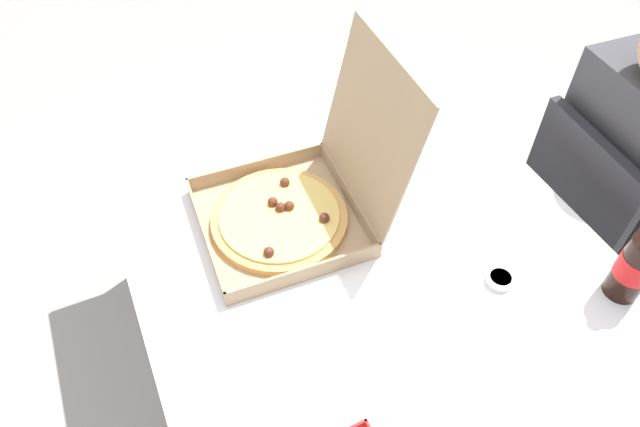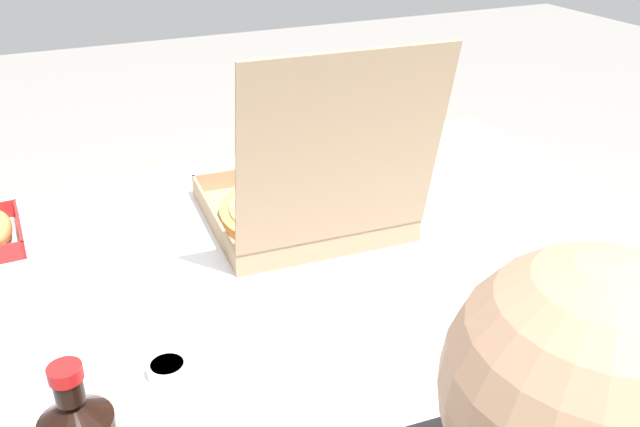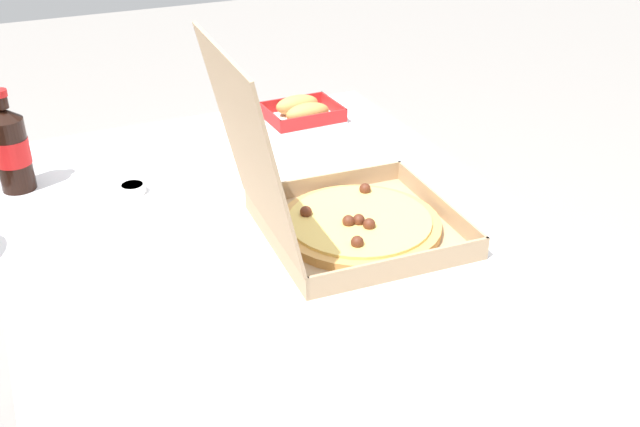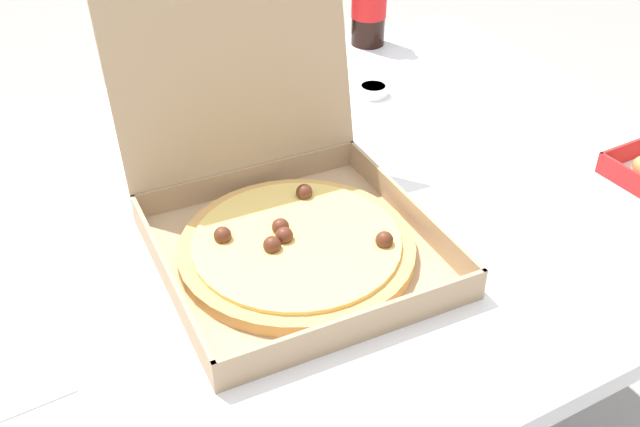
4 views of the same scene
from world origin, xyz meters
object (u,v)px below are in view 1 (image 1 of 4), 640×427
(chair, at_px, (590,222))
(diner_person, at_px, (636,165))
(cola_bottle, at_px, (638,264))
(dipping_sauce_cup, at_px, (500,279))
(pizza_box_open, at_px, (295,203))
(paper_menu, at_px, (216,119))

(chair, xyz_separation_m, diner_person, (0.00, 0.06, 0.21))
(chair, distance_m, cola_bottle, 0.55)
(cola_bottle, distance_m, dipping_sauce_cup, 0.26)
(diner_person, xyz_separation_m, cola_bottle, (0.30, -0.36, 0.13))
(cola_bottle, bearing_deg, pizza_box_open, -130.79)
(chair, bearing_deg, pizza_box_open, -101.25)
(chair, height_order, paper_menu, chair)
(paper_menu, distance_m, dipping_sauce_cup, 0.87)
(paper_menu, relative_size, dipping_sauce_cup, 3.75)
(chair, height_order, cola_bottle, cola_bottle)
(chair, height_order, diner_person, diner_person)
(dipping_sauce_cup, bearing_deg, cola_bottle, 60.68)
(diner_person, xyz_separation_m, dipping_sauce_cup, (0.18, -0.58, 0.05))
(cola_bottle, relative_size, paper_menu, 1.07)
(cola_bottle, xyz_separation_m, paper_menu, (-0.90, -0.61, -0.09))
(pizza_box_open, relative_size, dipping_sauce_cup, 8.06)
(chair, relative_size, dipping_sauce_cup, 14.82)
(chair, xyz_separation_m, cola_bottle, (0.30, -0.30, 0.34))
(dipping_sauce_cup, bearing_deg, pizza_box_open, -136.81)
(pizza_box_open, xyz_separation_m, cola_bottle, (0.47, 0.55, 0.04))
(diner_person, xyz_separation_m, pizza_box_open, (-0.17, -0.91, 0.09))
(diner_person, height_order, paper_menu, diner_person)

